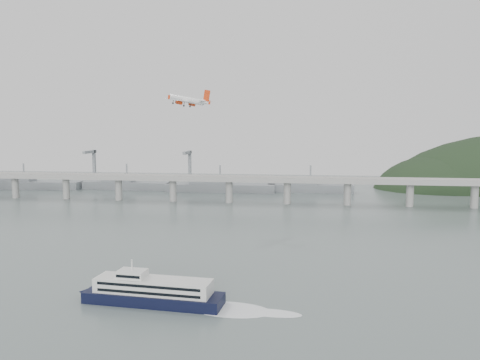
# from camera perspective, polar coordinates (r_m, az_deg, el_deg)

# --- Properties ---
(ground) EXTENTS (900.00, 900.00, 0.00)m
(ground) POSITION_cam_1_polar(r_m,az_deg,el_deg) (207.69, -2.17, -11.61)
(ground) COLOR slate
(ground) RESTS_ON ground
(bridge) EXTENTS (800.00, 22.00, 23.90)m
(bridge) POSITION_cam_1_polar(r_m,az_deg,el_deg) (398.78, 2.76, -0.34)
(bridge) COLOR gray
(bridge) RESTS_ON ground
(distant_fleet) EXTENTS (453.00, 60.90, 40.00)m
(distant_fleet) POSITION_cam_1_polar(r_m,az_deg,el_deg) (500.82, -14.38, -0.48)
(distant_fleet) COLOR slate
(distant_fleet) RESTS_ON ground
(ferry) EXTENTS (85.04, 18.63, 16.03)m
(ferry) POSITION_cam_1_polar(r_m,az_deg,el_deg) (178.84, -10.51, -13.25)
(ferry) COLOR black
(ferry) RESTS_ON ground
(airliner) EXTENTS (34.87, 32.79, 10.35)m
(airliner) POSITION_cam_1_polar(r_m,az_deg,el_deg) (301.26, -6.39, 9.67)
(airliner) COLOR silver
(airliner) RESTS_ON ground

